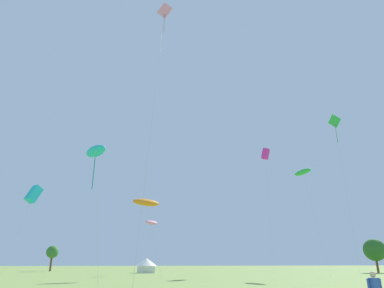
% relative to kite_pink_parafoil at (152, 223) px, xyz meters
% --- Properties ---
extents(kite_pink_parafoil, '(2.84, 2.69, 9.21)m').
position_rel_kite_pink_parafoil_xyz_m(kite_pink_parafoil, '(0.00, 0.00, 0.00)').
color(kite_pink_parafoil, pink).
rests_on(kite_pink_parafoil, ground).
extents(kite_orange_parafoil, '(4.59, 3.47, 10.47)m').
position_rel_kite_pink_parafoil_xyz_m(kite_orange_parafoil, '(-1.16, -14.23, 1.17)').
color(kite_orange_parafoil, orange).
rests_on(kite_orange_parafoil, ground).
extents(kite_green_diamond, '(1.38, 2.82, 25.36)m').
position_rel_kite_pink_parafoil_xyz_m(kite_green_diamond, '(29.30, -13.70, 15.06)').
color(kite_green_diamond, green).
rests_on(kite_green_diamond, ground).
extents(kite_cyan_box, '(3.38, 3.79, 13.76)m').
position_rel_kite_pink_parafoil_xyz_m(kite_cyan_box, '(-18.97, -5.07, 3.60)').
color(kite_cyan_box, '#1EB7CC').
rests_on(kite_cyan_box, ground).
extents(kite_pink_diamond, '(2.31, 2.28, 25.09)m').
position_rel_kite_pink_parafoil_xyz_m(kite_pink_diamond, '(-0.44, -35.81, 14.54)').
color(kite_pink_diamond, pink).
rests_on(kite_pink_diamond, ground).
extents(kite_green_parafoil, '(3.32, 3.93, 16.14)m').
position_rel_kite_pink_parafoil_xyz_m(kite_green_parafoil, '(23.29, -12.44, 6.87)').
color(kite_green_parafoil, green).
rests_on(kite_green_parafoil, ground).
extents(kite_magenta_box, '(1.94, 1.92, 24.23)m').
position_rel_kite_pink_parafoil_xyz_m(kite_magenta_box, '(22.76, 1.68, 14.34)').
color(kite_magenta_box, '#E02DA3').
rests_on(kite_magenta_box, ground).
extents(kite_cyan_parafoil, '(3.21, 3.84, 13.37)m').
position_rel_kite_pink_parafoil_xyz_m(kite_cyan_parafoil, '(-6.59, -27.62, 4.06)').
color(kite_cyan_parafoil, '#1EB7CC').
rests_on(kite_cyan_parafoil, ground).
extents(festival_tent_center, '(4.32, 4.32, 2.81)m').
position_rel_kite_pink_parafoil_xyz_m(festival_tent_center, '(-0.48, 10.79, -7.12)').
color(festival_tent_center, white).
rests_on(festival_tent_center, ground).
extents(tree_distant_left, '(2.81, 2.81, 5.71)m').
position_rel_kite_pink_parafoil_xyz_m(tree_distant_left, '(-22.51, 26.23, -4.44)').
color(tree_distant_left, brown).
rests_on(tree_distant_left, ground).
extents(tree_distant_right, '(4.41, 4.41, 6.62)m').
position_rel_kite_pink_parafoil_xyz_m(tree_distant_right, '(45.99, 5.14, -4.28)').
color(tree_distant_right, brown).
rests_on(tree_distant_right, ground).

